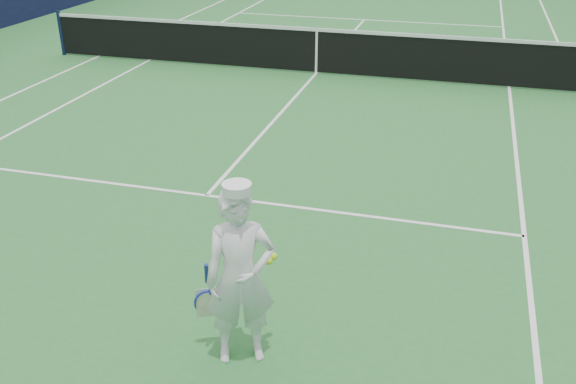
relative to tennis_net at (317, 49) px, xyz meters
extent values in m
plane|color=#296C2F|center=(0.00, 0.00, -0.55)|extent=(80.00, 80.00, 0.00)
cube|color=white|center=(-5.49, 0.00, -0.55)|extent=(0.06, 23.83, 0.01)
cube|color=white|center=(-4.12, 0.00, -0.55)|extent=(0.06, 23.77, 0.01)
cube|color=white|center=(4.12, 0.00, -0.55)|extent=(0.06, 23.77, 0.01)
cube|color=white|center=(0.00, 6.40, -0.55)|extent=(8.23, 0.06, 0.01)
cube|color=white|center=(0.00, -6.40, -0.55)|extent=(8.23, 0.06, 0.01)
cube|color=white|center=(0.00, 0.00, -0.55)|extent=(0.06, 12.80, 0.01)
cylinder|color=#141E4C|center=(-6.40, 0.00, -0.02)|extent=(0.09, 0.09, 1.07)
cube|color=black|center=(0.00, 0.00, -0.05)|extent=(12.79, 0.02, 0.92)
cube|color=white|center=(0.00, 0.00, 0.42)|extent=(12.79, 0.04, 0.07)
cube|color=white|center=(0.00, 0.00, -0.08)|extent=(0.05, 0.03, 0.94)
imported|color=white|center=(1.56, -9.34, 0.27)|extent=(0.71, 0.61, 1.65)
cylinder|color=white|center=(1.56, -9.34, 1.12)|extent=(0.24, 0.24, 0.08)
cube|color=white|center=(1.50, -9.22, 1.09)|extent=(0.21, 0.17, 0.02)
cylinder|color=navy|center=(1.27, -9.39, 0.29)|extent=(0.07, 0.10, 0.22)
cube|color=#212CB2|center=(1.27, -9.33, 0.11)|extent=(0.03, 0.03, 0.14)
torus|color=#212CB2|center=(1.22, -9.28, -0.09)|extent=(0.31, 0.21, 0.29)
cube|color=beige|center=(1.22, -9.28, -0.09)|extent=(0.20, 0.10, 0.30)
sphere|color=#CDF61B|center=(1.75, -9.14, 0.35)|extent=(0.07, 0.07, 0.07)
sphere|color=#CDF61B|center=(1.78, -9.11, 0.38)|extent=(0.07, 0.07, 0.07)
camera|label=1|loc=(3.19, -13.64, 3.31)|focal=40.00mm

